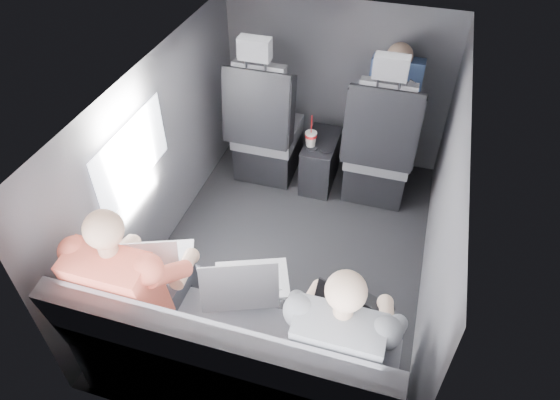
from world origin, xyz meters
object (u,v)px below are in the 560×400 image
(soda_cup, at_px, (311,139))
(passenger_rear_left, at_px, (138,286))
(laptop_white, at_px, (159,258))
(front_seat_left, at_px, (265,134))
(center_console, at_px, (321,161))
(laptop_black, at_px, (349,311))
(passenger_rear_right, at_px, (341,340))
(laptop_silver, at_px, (248,283))
(rear_bench, at_px, (234,363))
(front_seat_right, at_px, (379,153))
(passenger_front_right, at_px, (393,97))

(soda_cup, bearing_deg, passenger_rear_left, -105.04)
(soda_cup, xyz_separation_m, laptop_white, (-0.45, -1.55, 0.16))
(front_seat_left, distance_m, laptop_white, 1.63)
(center_console, bearing_deg, soda_cup, -123.64)
(laptop_black, bearing_deg, center_console, 107.05)
(passenger_rear_right, bearing_deg, laptop_silver, 161.67)
(laptop_silver, relative_size, passenger_rear_right, 0.39)
(front_seat_left, height_order, center_console, front_seat_left)
(rear_bench, relative_size, soda_cup, 5.84)
(laptop_white, height_order, laptop_black, laptop_black)
(laptop_white, distance_m, passenger_rear_left, 0.20)
(front_seat_right, distance_m, soda_cup, 0.52)
(front_seat_right, relative_size, laptop_white, 3.24)
(front_seat_left, relative_size, laptop_silver, 2.72)
(center_console, relative_size, laptop_white, 1.23)
(laptop_silver, relative_size, passenger_rear_left, 0.38)
(center_console, distance_m, laptop_white, 1.78)
(front_seat_right, distance_m, passenger_front_right, 0.43)
(front_seat_left, relative_size, center_console, 2.64)
(front_seat_left, bearing_deg, rear_bench, -76.69)
(soda_cup, height_order, passenger_rear_left, passenger_rear_left)
(laptop_white, relative_size, passenger_rear_left, 0.32)
(laptop_silver, relative_size, laptop_black, 1.06)
(rear_bench, distance_m, passenger_front_right, 2.25)
(center_console, xyz_separation_m, passenger_rear_left, (-0.54, -1.85, 0.43))
(front_seat_right, height_order, passenger_front_right, front_seat_right)
(soda_cup, xyz_separation_m, passenger_rear_left, (-0.47, -1.75, 0.16))
(rear_bench, xyz_separation_m, soda_cup, (-0.07, 1.84, 0.16))
(laptop_silver, distance_m, passenger_rear_right, 0.55)
(front_seat_left, xyz_separation_m, laptop_white, (-0.07, -1.61, 0.23))
(front_seat_right, bearing_deg, passenger_front_right, 85.31)
(rear_bench, bearing_deg, center_console, 90.00)
(rear_bench, distance_m, passenger_rear_left, 0.63)
(front_seat_left, height_order, rear_bench, front_seat_left)
(rear_bench, bearing_deg, laptop_white, 150.52)
(center_console, height_order, laptop_white, laptop_white)
(center_console, height_order, passenger_front_right, passenger_front_right)
(rear_bench, distance_m, laptop_white, 0.68)
(front_seat_left, bearing_deg, laptop_silver, -74.84)
(laptop_black, bearing_deg, front_seat_right, 92.39)
(front_seat_left, bearing_deg, passenger_rear_left, -92.73)
(soda_cup, distance_m, laptop_black, 1.70)
(front_seat_left, distance_m, laptop_black, 1.93)
(soda_cup, relative_size, passenger_rear_right, 0.23)
(front_seat_left, xyz_separation_m, passenger_rear_left, (-0.09, -1.81, 0.23))
(front_seat_left, bearing_deg, laptop_white, -92.42)
(front_seat_right, relative_size, passenger_rear_left, 1.04)
(center_console, bearing_deg, laptop_white, -107.44)
(laptop_white, bearing_deg, passenger_rear_left, -95.22)
(front_seat_right, bearing_deg, laptop_white, -121.03)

